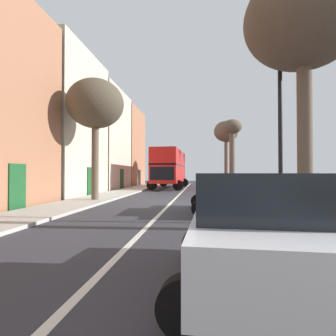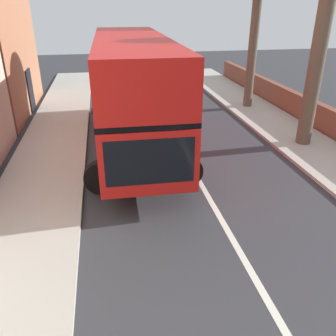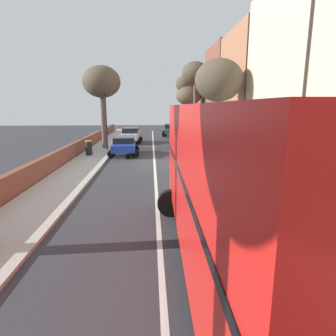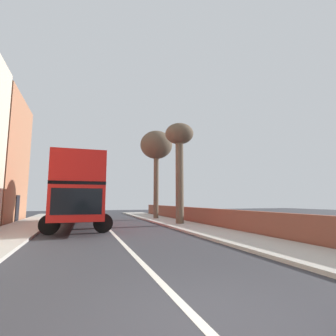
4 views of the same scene
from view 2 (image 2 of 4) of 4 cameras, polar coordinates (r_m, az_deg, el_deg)
double_decker_bus at (r=13.21m, az=-5.72°, el=13.10°), size 3.69×10.49×4.06m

